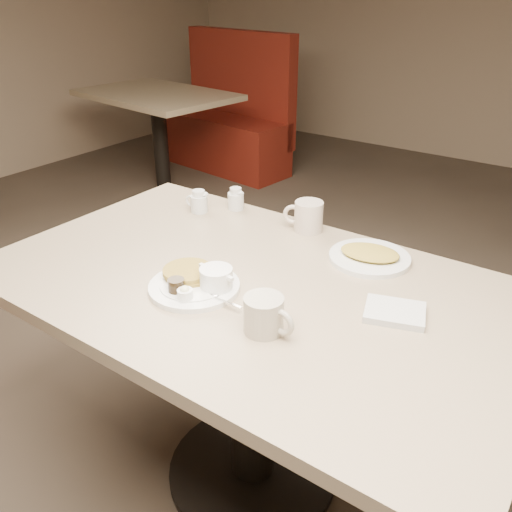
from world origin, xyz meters
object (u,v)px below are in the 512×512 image
Objects in this scene: main_plate at (197,281)px; creamer_left at (199,202)px; hash_plate at (370,256)px; coffee_mug_far at (308,216)px; creamer_right at (236,199)px; diner_table at (252,332)px; coffee_mug_near at (265,315)px; booth_back_left at (224,122)px.

main_plate is 3.42× the size of creamer_left.
hash_plate is at bearing 54.17° from main_plate.
creamer_left is at bearing -167.64° from coffee_mug_far.
diner_table is at bearing -47.73° from creamer_right.
hash_plate is at bearing 55.50° from diner_table.
creamer_right is at bearing 171.36° from hash_plate.
coffee_mug_far is at bearing 12.36° from creamer_left.
coffee_mug_near reaches higher than main_plate.
hash_plate is (0.56, -0.09, -0.02)m from creamer_right.
creamer_right is (-0.52, 0.56, -0.01)m from coffee_mug_near.
coffee_mug_near is 1.63× the size of creamer_right.
coffee_mug_near is (0.16, -0.17, 0.22)m from diner_table.
diner_table is 17.83× the size of creamer_right.
hash_plate is (0.30, 0.42, -0.01)m from main_plate.
diner_table is 0.44m from coffee_mug_far.
creamer_right is at bearing -50.26° from booth_back_left.
creamer_left is at bearing 142.63° from coffee_mug_near.
booth_back_left reaches higher than main_plate.
coffee_mug_far is (0.05, 0.50, 0.03)m from main_plate.
creamer_right reaches higher than diner_table.
main_plate is at bearing 167.96° from coffee_mug_near.
hash_plate reaches higher than diner_table.
booth_back_left is (-1.66, 2.21, -0.38)m from creamer_left.
diner_table is 10.91× the size of coffee_mug_near.
booth_back_left reaches higher than hash_plate.
creamer_left is at bearing 130.55° from main_plate.
diner_table is at bearing -49.85° from booth_back_left.
diner_table is 0.32m from coffee_mug_near.
main_plate is 0.57m from creamer_right.
coffee_mug_near is at bearing -37.37° from creamer_left.
diner_table is 5.36× the size of hash_plate.
main_plate is at bearing -62.88° from creamer_right.
creamer_right is (-0.26, 0.51, 0.01)m from main_plate.
diner_table is 0.41m from hash_plate.
coffee_mug_near reaches higher than creamer_left.
booth_back_left reaches higher than diner_table.
hash_plate is 3.21m from booth_back_left.
hash_plate is at bearing 1.03° from creamer_left.
hash_plate is 0.19× the size of booth_back_left.
creamer_left is 0.66m from hash_plate.
main_plate is 0.21× the size of booth_back_left.
main_plate is 2.24× the size of coffee_mug_near.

